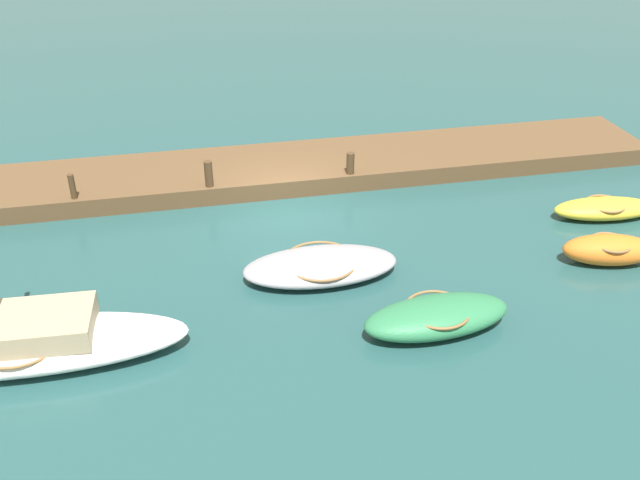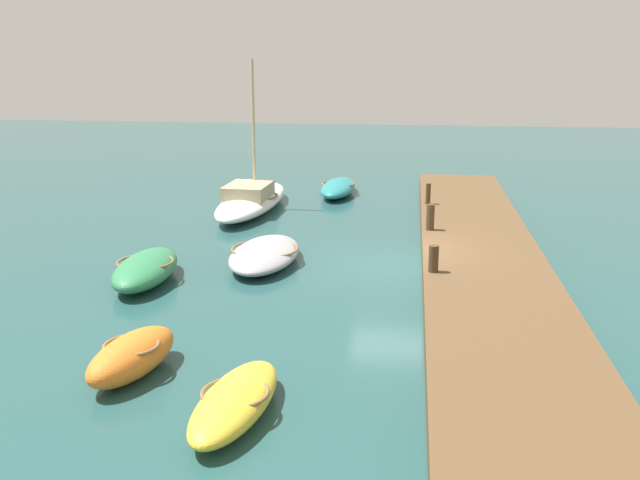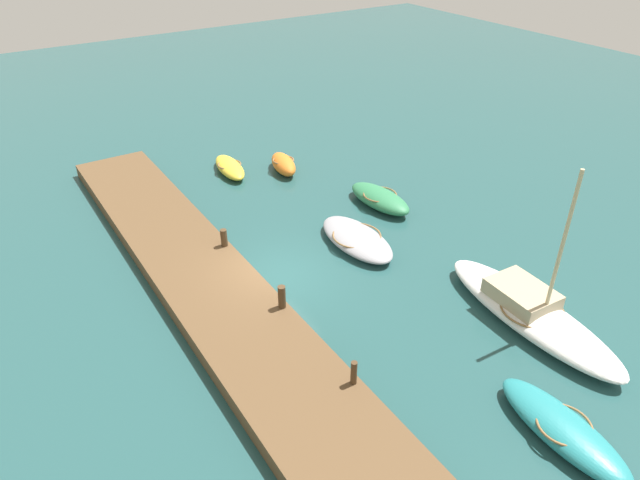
{
  "view_description": "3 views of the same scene",
  "coord_description": "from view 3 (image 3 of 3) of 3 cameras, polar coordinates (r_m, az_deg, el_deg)",
  "views": [
    {
      "loc": [
        3.06,
        18.93,
        10.02
      ],
      "look_at": [
        -0.3,
        3.28,
        0.76
      ],
      "focal_mm": 39.29,
      "sensor_mm": 36.0,
      "label": 1
    },
    {
      "loc": [
        -19.99,
        -0.4,
        6.08
      ],
      "look_at": [
        -0.62,
        2.13,
        0.9
      ],
      "focal_mm": 39.91,
      "sensor_mm": 36.0,
      "label": 2
    },
    {
      "loc": [
        15.44,
        -8.04,
        12.47
      ],
      "look_at": [
        0.09,
        1.88,
        1.06
      ],
      "focal_mm": 32.02,
      "sensor_mm": 36.0,
      "label": 3
    }
  ],
  "objects": [
    {
      "name": "rowboat_teal",
      "position": [
        17.0,
        23.09,
        -16.98
      ],
      "size": [
        4.12,
        1.57,
        0.65
      ],
      "rotation": [
        0.0,
        0.0,
        -0.05
      ],
      "color": "teal",
      "rests_on": "ground_plane"
    },
    {
      "name": "mooring_post_mid_east",
      "position": [
        16.26,
        3.4,
        -13.1
      ],
      "size": [
        0.18,
        0.18,
        0.78
      ],
      "primitive_type": "cylinder",
      "color": "#47331E",
      "rests_on": "dock_platform"
    },
    {
      "name": "motorboat_grey",
      "position": [
        23.09,
        3.69,
        0.14
      ],
      "size": [
        4.1,
        2.03,
        0.59
      ],
      "rotation": [
        0.0,
        0.0,
        -0.02
      ],
      "color": "#939399",
      "rests_on": "ground_plane"
    },
    {
      "name": "dock_platform",
      "position": [
        20.44,
        -10.47,
        -5.21
      ],
      "size": [
        26.14,
        3.37,
        0.58
      ],
      "primitive_type": "cube",
      "color": "brown",
      "rests_on": "ground_plane"
    },
    {
      "name": "mooring_post_west",
      "position": [
        22.23,
        -9.58,
        0.23
      ],
      "size": [
        0.26,
        0.26,
        0.7
      ],
      "primitive_type": "cylinder",
      "color": "#47331E",
      "rests_on": "dock_platform"
    },
    {
      "name": "ground_plane",
      "position": [
        21.41,
        -4.37,
        -3.73
      ],
      "size": [
        84.0,
        84.0,
        0.0
      ],
      "primitive_type": "plane",
      "color": "#234C4C"
    },
    {
      "name": "rowboat_green",
      "position": [
        26.05,
        5.99,
        4.17
      ],
      "size": [
        3.62,
        1.69,
        0.75
      ],
      "rotation": [
        0.0,
        0.0,
        0.06
      ],
      "color": "#2D7A4C",
      "rests_on": "ground_plane"
    },
    {
      "name": "mooring_post_mid_west",
      "position": [
        18.81,
        -3.84,
        -5.69
      ],
      "size": [
        0.26,
        0.26,
        0.83
      ],
      "primitive_type": "cylinder",
      "color": "#47331E",
      "rests_on": "dock_platform"
    },
    {
      "name": "sailboat_white",
      "position": [
        20.25,
        20.22,
        -6.65
      ],
      "size": [
        7.25,
        2.36,
        5.83
      ],
      "rotation": [
        0.0,
        0.0,
        -0.05
      ],
      "color": "white",
      "rests_on": "ground_plane"
    },
    {
      "name": "dinghy_orange",
      "position": [
        29.26,
        -3.67,
        7.59
      ],
      "size": [
        2.66,
        1.55,
        0.81
      ],
      "rotation": [
        0.0,
        0.0,
        -0.22
      ],
      "color": "orange",
      "rests_on": "ground_plane"
    },
    {
      "name": "rowboat_yellow",
      "position": [
        29.46,
        -9.0,
        7.19
      ],
      "size": [
        3.23,
        1.48,
        0.6
      ],
      "rotation": [
        0.0,
        0.0,
        -0.12
      ],
      "color": "gold",
      "rests_on": "ground_plane"
    }
  ]
}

